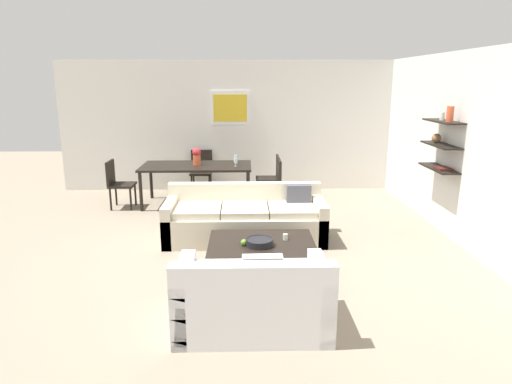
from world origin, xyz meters
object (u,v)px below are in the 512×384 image
at_px(sofa_beige, 246,220).
at_px(loveseat_white, 253,298).
at_px(wine_glass_right_near, 236,161).
at_px(dining_chair_right_far, 272,175).
at_px(wine_glass_right_far, 236,158).
at_px(dining_chair_right_near, 273,180).
at_px(apple_on_coffee_table, 244,242).
at_px(centerpiece_vase, 197,156).
at_px(wine_glass_head, 199,155).
at_px(decorative_bowl, 260,242).
at_px(coffee_table, 262,259).
at_px(candle_jar, 285,237).
at_px(dining_chair_head, 201,169).
at_px(dining_chair_left_near, 117,181).
at_px(dining_table, 197,168).

distance_m(sofa_beige, loveseat_white, 2.45).
bearing_deg(wine_glass_right_near, dining_chair_right_far, 27.72).
bearing_deg(wine_glass_right_far, dining_chair_right_near, -27.72).
distance_m(apple_on_coffee_table, centerpiece_vase, 3.45).
height_order(dining_chair_right_far, wine_glass_right_near, wine_glass_right_near).
bearing_deg(wine_glass_head, dining_chair_right_near, -25.93).
height_order(dining_chair_right_far, centerpiece_vase, centerpiece_vase).
relative_size(decorative_bowl, wine_glass_right_far, 2.05).
relative_size(loveseat_white, dining_chair_right_far, 1.63).
height_order(coffee_table, wine_glass_right_far, wine_glass_right_far).
relative_size(decorative_bowl, apple_on_coffee_table, 4.28).
xyz_separation_m(loveseat_white, coffee_table, (0.13, 1.22, -0.10)).
bearing_deg(centerpiece_vase, coffee_table, -71.38).
xyz_separation_m(candle_jar, apple_on_coffee_table, (-0.51, -0.18, 0.00)).
bearing_deg(wine_glass_right_near, sofa_beige, -84.67).
relative_size(apple_on_coffee_table, dining_chair_right_far, 0.09).
relative_size(candle_jar, apple_on_coffee_table, 0.98).
height_order(loveseat_white, decorative_bowl, loveseat_white).
relative_size(decorative_bowl, dining_chair_right_far, 0.38).
distance_m(dining_chair_head, wine_glass_right_far, 1.14).
bearing_deg(dining_chair_left_near, dining_chair_right_far, 9.31).
xyz_separation_m(dining_chair_right_near, dining_chair_right_far, (0.00, 0.47, 0.00)).
bearing_deg(loveseat_white, dining_chair_right_far, 84.44).
bearing_deg(candle_jar, wine_glass_right_near, 102.56).
relative_size(coffee_table, wine_glass_right_far, 7.94).
xyz_separation_m(candle_jar, wine_glass_right_near, (-0.66, 2.96, 0.44)).
distance_m(dining_chair_left_near, dining_chair_head, 1.84).
bearing_deg(coffee_table, centerpiece_vase, 108.62).
relative_size(sofa_beige, dining_chair_head, 2.62).
xyz_separation_m(dining_chair_left_near, dining_chair_right_far, (2.85, 0.47, 0.00)).
relative_size(wine_glass_right_far, centerpiece_vase, 0.50).
bearing_deg(loveseat_white, wine_glass_right_near, 93.10).
height_order(coffee_table, dining_chair_right_far, dining_chair_right_far).
bearing_deg(dining_chair_left_near, loveseat_white, -60.36).
relative_size(sofa_beige, wine_glass_right_far, 14.26).
bearing_deg(loveseat_white, wine_glass_right_far, 92.93).
bearing_deg(centerpiece_vase, apple_on_coffee_table, -75.06).
height_order(dining_table, wine_glass_head, wine_glass_head).
bearing_deg(dining_chair_left_near, wine_glass_head, 25.93).
distance_m(dining_chair_right_near, centerpiece_vase, 1.50).
bearing_deg(dining_chair_head, loveseat_white, -79.76).
bearing_deg(dining_table, wine_glass_right_far, 9.90).
relative_size(decorative_bowl, dining_chair_right_near, 0.38).
bearing_deg(apple_on_coffee_table, dining_chair_right_far, 81.27).
distance_m(loveseat_white, dining_chair_head, 5.46).
relative_size(dining_chair_left_near, dining_chair_head, 1.00).
distance_m(candle_jar, apple_on_coffee_table, 0.54).
bearing_deg(wine_glass_right_near, dining_chair_head, 124.90).
height_order(wine_glass_head, wine_glass_right_far, wine_glass_head).
height_order(loveseat_white, dining_chair_right_far, dining_chair_right_far).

